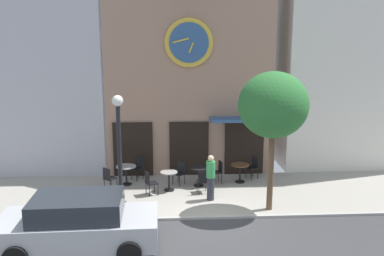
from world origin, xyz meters
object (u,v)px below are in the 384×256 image
object	(u,v)px
street_tree	(273,106)
cafe_table_center_right	(169,178)
cafe_chair_left_end	(254,166)
cafe_chair_near_lamp	(203,180)
cafe_chair_facing_street	(109,177)
street_lamp	(120,155)
cafe_chair_facing_wall	(218,170)
cafe_table_leftmost	(199,173)
cafe_chair_corner	(139,167)
cafe_table_near_curb	(126,171)
parked_car_silver	(79,224)
cafe_chair_curbside	(150,181)
cafe_table_center	(240,169)
pedestrian_green	(211,177)
cafe_chair_mid_row	(180,171)

from	to	relation	value
street_tree	cafe_table_center_right	world-z (taller)	street_tree
cafe_chair_left_end	cafe_chair_near_lamp	size ratio (longest dim) A/B	1.00
cafe_chair_facing_street	street_tree	bearing A→B (deg)	-20.43
street_lamp	cafe_chair_facing_wall	bearing A→B (deg)	36.95
cafe_table_leftmost	cafe_chair_corner	size ratio (longest dim) A/B	0.85
cafe_table_near_curb	cafe_chair_corner	distance (m)	0.78
cafe_chair_facing_wall	cafe_chair_corner	world-z (taller)	same
parked_car_silver	cafe_chair_facing_wall	bearing A→B (deg)	49.02
street_lamp	street_tree	xyz separation A→B (m)	(5.00, -0.02, 1.57)
cafe_chair_near_lamp	street_tree	bearing A→B (deg)	-36.66
cafe_table_near_curb	cafe_chair_left_end	bearing A→B (deg)	5.81
cafe_chair_curbside	cafe_chair_facing_wall	world-z (taller)	same
cafe_chair_curbside	parked_car_silver	size ratio (longest dim) A/B	0.21
street_lamp	cafe_table_near_curb	world-z (taller)	street_lamp
cafe_table_center	cafe_chair_facing_wall	xyz separation A→B (m)	(-0.89, -0.04, -0.01)
cafe_table_leftmost	street_lamp	bearing A→B (deg)	-139.10
cafe_table_leftmost	cafe_chair_facing_wall	xyz separation A→B (m)	(0.80, 0.29, -0.02)
cafe_table_center_right	pedestrian_green	bearing A→B (deg)	-34.71
cafe_chair_corner	pedestrian_green	xyz separation A→B (m)	(2.74, -2.42, 0.33)
cafe_table_leftmost	cafe_chair_mid_row	xyz separation A→B (m)	(-0.73, 0.27, -0.02)
cafe_table_center	cafe_chair_left_end	bearing A→B (deg)	37.76
cafe_chair_facing_street	cafe_chair_facing_wall	size ratio (longest dim) A/B	1.00
cafe_table_center	cafe_chair_facing_street	world-z (taller)	cafe_chair_facing_street
street_tree	cafe_chair_facing_street	distance (m)	6.81
cafe_table_near_curb	cafe_chair_facing_street	distance (m)	0.85
cafe_chair_near_lamp	cafe_chair_corner	bearing A→B (deg)	144.91
pedestrian_green	cafe_table_center	bearing A→B (deg)	52.57
cafe_table_center	cafe_chair_facing_street	distance (m)	5.20
cafe_chair_left_end	cafe_chair_corner	bearing A→B (deg)	178.58
pedestrian_green	parked_car_silver	bearing A→B (deg)	-139.69
cafe_table_near_curb	cafe_table_leftmost	distance (m)	2.88
street_lamp	cafe_chair_curbside	distance (m)	2.30
cafe_table_near_curb	parked_car_silver	distance (m)	5.20
cafe_chair_curbside	cafe_chair_facing_wall	size ratio (longest dim) A/B	1.00
cafe_table_center	pedestrian_green	xyz separation A→B (m)	(-1.38, -1.80, 0.32)
cafe_chair_mid_row	street_tree	bearing A→B (deg)	-42.12
pedestrian_green	parked_car_silver	size ratio (longest dim) A/B	0.38
cafe_table_near_curb	cafe_chair_near_lamp	xyz separation A→B (m)	(2.96, -1.12, -0.05)
cafe_table_leftmost	cafe_chair_curbside	size ratio (longest dim) A/B	0.85
cafe_table_near_curb	pedestrian_green	size ratio (longest dim) A/B	0.48
cafe_table_center_right	cafe_chair_facing_wall	distance (m)	2.11
street_tree	pedestrian_green	bearing A→B (deg)	153.89
cafe_chair_corner	cafe_chair_mid_row	bearing A→B (deg)	-21.91
cafe_table_center_right	cafe_chair_facing_wall	xyz separation A→B (m)	(1.98, 0.73, 0.02)
street_tree	cafe_chair_left_end	size ratio (longest dim) A/B	5.21
cafe_chair_left_end	street_lamp	bearing A→B (deg)	-147.72
street_tree	cafe_chair_left_end	bearing A→B (deg)	88.07
cafe_chair_mid_row	cafe_chair_curbside	world-z (taller)	same
cafe_table_near_curb	street_lamp	bearing A→B (deg)	-87.95
cafe_chair_curbside	cafe_chair_facing_wall	xyz separation A→B (m)	(2.69, 1.15, 0.00)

